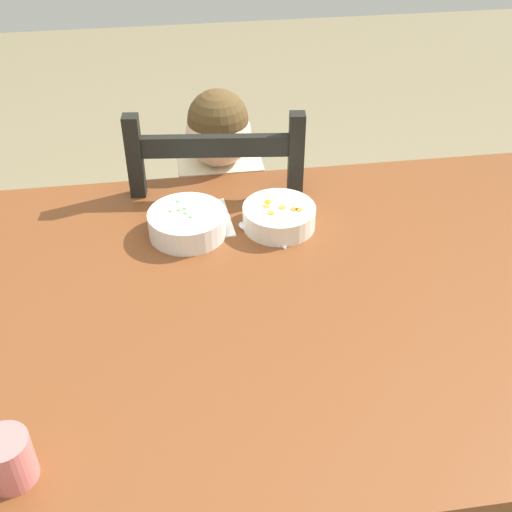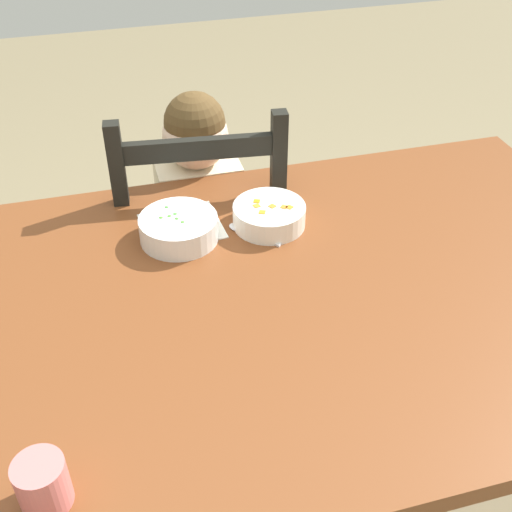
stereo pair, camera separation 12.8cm
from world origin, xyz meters
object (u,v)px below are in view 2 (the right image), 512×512
Objects in this scene: bowl_of_peas at (179,228)px; spoon at (245,230)px; bowl_of_carrots at (269,215)px; dining_table at (277,327)px; drinking_cup at (43,484)px; dining_chair at (202,258)px; child_figure at (202,209)px.

spoon is (0.15, -0.01, -0.03)m from bowl_of_peas.
dining_table is at bearing -101.99° from bowl_of_carrots.
bowl_of_peas is (-0.16, 0.24, 0.12)m from dining_table.
bowl_of_peas is 1.05× the size of bowl_of_carrots.
bowl_of_peas is at bearing 174.64° from spoon.
bowl_of_peas is at bearing 63.25° from drinking_cup.
dining_table is at bearing -83.83° from dining_chair.
child_figure is at bearing 70.59° from bowl_of_peas.
spoon is at bearing -81.93° from child_figure.
dining_chair is 8.05× the size of spoon.
dining_table is 0.58m from drinking_cup.
child_figure is at bearing 95.56° from dining_table.
bowl_of_carrots reaches higher than dining_table.
dining_chair reaches higher than bowl_of_peas.
bowl_of_peas is 0.66m from drinking_cup.
bowl_of_peas is 2.09× the size of drinking_cup.
dining_chair is 1.02m from drinking_cup.
child_figure reaches higher than drinking_cup.
bowl_of_carrots is (0.11, -0.30, 0.32)m from dining_chair.
dining_chair is at bearing 96.17° from dining_table.
dining_table is 9.18× the size of bowl_of_peas.
dining_chair reaches higher than spoon.
bowl_of_peas is 0.15m from spoon.
spoon reaches higher than dining_table.
spoon is 1.43× the size of drinking_cup.
bowl_of_peas is at bearing 122.75° from dining_table.
dining_table is 9.65× the size of bowl_of_carrots.
drinking_cup reaches higher than dining_table.
child_figure is 11.35× the size of drinking_cup.
dining_table is at bearing -57.25° from bowl_of_peas.
dining_chair is at bearing 150.48° from child_figure.
spoon is (-0.06, -0.01, -0.02)m from bowl_of_carrots.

